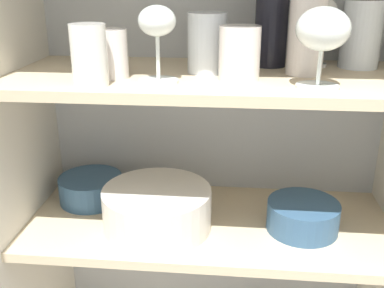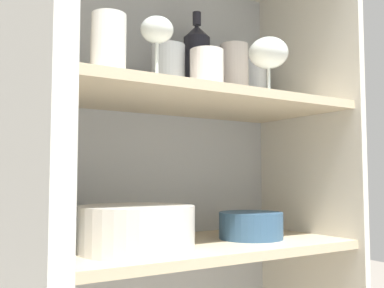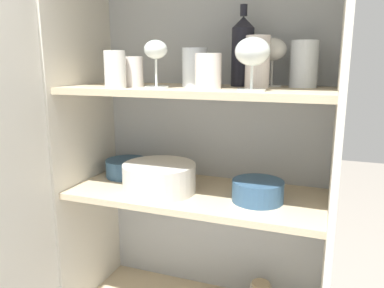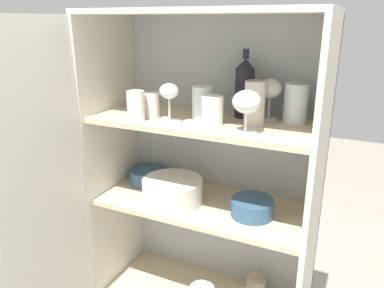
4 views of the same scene
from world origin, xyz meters
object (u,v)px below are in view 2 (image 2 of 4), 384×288
Objects in this scene: mixing_bowl_large at (251,224)px; wine_bottle at (197,64)px; serving_bowl_small at (30,234)px; plate_stack_white at (136,228)px.

wine_bottle is at bearing 126.75° from mixing_bowl_large.
wine_bottle is at bearing 3.42° from serving_bowl_small.
wine_bottle is 1.61× the size of serving_bowl_small.
wine_bottle is 0.42m from mixing_bowl_large.
serving_bowl_small is at bearing 170.03° from mixing_bowl_large.
mixing_bowl_large is (0.31, 0.02, -0.01)m from plate_stack_white.
mixing_bowl_large is 1.01× the size of serving_bowl_small.
plate_stack_white is at bearing -30.98° from serving_bowl_small.
serving_bowl_small is at bearing 149.02° from plate_stack_white.
plate_stack_white is 0.31m from mixing_bowl_large.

